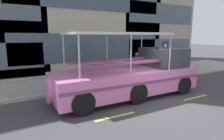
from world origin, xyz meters
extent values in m
plane|color=#3D3D3F|center=(0.00, 0.00, 0.00)|extent=(120.00, 120.00, 0.00)
cube|color=#99968E|center=(0.00, 5.60, 0.09)|extent=(32.00, 4.80, 0.18)
cube|color=#B2ADA3|center=(0.00, 3.11, 0.09)|extent=(32.00, 0.18, 0.18)
cube|color=#DBD64C|center=(-2.40, -0.67, 0.00)|extent=(1.80, 0.12, 0.01)
cube|color=#DBD64C|center=(2.40, -0.67, 0.00)|extent=(1.80, 0.12, 0.01)
cube|color=#3D4C5B|center=(0.74, 8.37, 2.17)|extent=(13.66, 0.06, 2.39)
cube|color=#4C5660|center=(8.59, 8.37, 1.83)|extent=(8.60, 0.06, 2.01)
cube|color=#4C5660|center=(8.59, 8.37, 5.49)|extent=(8.60, 0.06, 2.01)
cylinder|color=#9EA0A8|center=(-0.66, 3.45, 0.98)|extent=(11.03, 0.07, 0.07)
cylinder|color=#9EA0A8|center=(-0.66, 3.45, 0.58)|extent=(11.03, 0.06, 0.06)
cylinder|color=#9EA0A8|center=(-6.17, 3.45, 0.58)|extent=(0.09, 0.09, 0.80)
cylinder|color=#9EA0A8|center=(-4.34, 3.45, 0.58)|extent=(0.09, 0.09, 0.80)
cylinder|color=#9EA0A8|center=(-2.50, 3.45, 0.58)|extent=(0.09, 0.09, 0.80)
cylinder|color=#9EA0A8|center=(-0.66, 3.45, 0.58)|extent=(0.09, 0.09, 0.80)
cylinder|color=#9EA0A8|center=(1.18, 3.45, 0.58)|extent=(0.09, 0.09, 0.80)
cylinder|color=#9EA0A8|center=(3.02, 3.45, 0.58)|extent=(0.09, 0.09, 0.80)
cylinder|color=#9EA0A8|center=(4.86, 3.45, 0.58)|extent=(0.09, 0.09, 0.80)
cylinder|color=#4C4F54|center=(4.78, 4.11, 1.45)|extent=(0.08, 0.08, 2.53)
cube|color=navy|center=(4.78, 4.06, 2.36)|extent=(0.60, 0.04, 0.76)
cube|color=white|center=(4.78, 4.04, 2.36)|extent=(0.24, 0.01, 0.36)
cube|color=pink|center=(-0.60, 1.28, 0.85)|extent=(7.69, 2.62, 1.15)
cone|color=pink|center=(4.11, 1.28, 0.85)|extent=(1.73, 1.09, 1.09)
cylinder|color=pink|center=(-4.44, 1.28, 0.85)|extent=(0.38, 1.09, 1.09)
cube|color=#783F64|center=(-0.60, -0.05, 0.99)|extent=(7.69, 0.04, 0.12)
sphere|color=white|center=(4.55, 1.28, 0.90)|extent=(0.22, 0.22, 0.22)
cube|color=#33383D|center=(1.90, 1.28, 1.94)|extent=(1.92, 2.20, 1.03)
cube|color=silver|center=(-1.17, 1.28, 3.25)|extent=(5.00, 2.41, 0.10)
cylinder|color=#B2B2B7|center=(1.21, 2.43, 2.31)|extent=(0.07, 0.07, 1.78)
cylinder|color=#B2B2B7|center=(1.21, 0.13, 2.31)|extent=(0.07, 0.07, 1.78)
cylinder|color=#B2B2B7|center=(-1.17, 2.43, 2.31)|extent=(0.07, 0.07, 1.78)
cylinder|color=#B2B2B7|center=(-1.17, 0.13, 2.31)|extent=(0.07, 0.07, 1.78)
cylinder|color=#B2B2B7|center=(-3.55, 2.43, 2.31)|extent=(0.07, 0.07, 1.78)
cylinder|color=#B2B2B7|center=(-3.55, 0.13, 2.31)|extent=(0.07, 0.07, 1.78)
cube|color=#783F64|center=(-1.17, 1.91, 1.88)|extent=(4.60, 0.28, 0.12)
cube|color=#783F64|center=(-1.17, 0.65, 1.88)|extent=(4.60, 0.28, 0.12)
cylinder|color=black|center=(2.29, 2.49, 0.50)|extent=(1.00, 0.28, 1.00)
cylinder|color=black|center=(2.29, 0.08, 0.50)|extent=(1.00, 0.28, 1.00)
cylinder|color=black|center=(-0.79, 2.49, 0.50)|extent=(1.00, 0.28, 1.00)
cylinder|color=black|center=(-0.79, 0.08, 0.50)|extent=(1.00, 0.28, 1.00)
cylinder|color=black|center=(-3.48, 2.49, 0.50)|extent=(1.00, 0.28, 1.00)
cylinder|color=black|center=(-3.48, 0.08, 0.50)|extent=(1.00, 0.28, 1.00)
cylinder|color=#47423D|center=(2.77, 4.92, 0.60)|extent=(0.11, 0.11, 0.85)
cylinder|color=#47423D|center=(2.61, 4.88, 0.60)|extent=(0.11, 0.11, 0.85)
cube|color=navy|center=(2.69, 4.90, 1.33)|extent=(0.35, 0.24, 0.60)
cylinder|color=navy|center=(2.89, 4.94, 1.30)|extent=(0.07, 0.07, 0.54)
cylinder|color=navy|center=(2.48, 4.86, 1.30)|extent=(0.07, 0.07, 0.54)
sphere|color=#936B4C|center=(2.69, 4.90, 1.77)|extent=(0.23, 0.23, 0.23)
camera|label=1|loc=(-5.81, -6.57, 3.13)|focal=29.48mm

